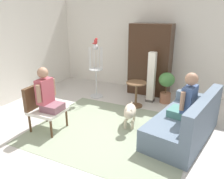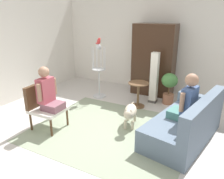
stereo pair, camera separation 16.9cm
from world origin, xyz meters
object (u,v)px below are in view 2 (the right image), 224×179
at_px(dog, 130,112).
at_px(bird_cage_stand, 99,73).
at_px(couch, 186,124).
at_px(armoire_cabinet, 154,60).
at_px(parrot, 99,41).
at_px(potted_plant, 169,85).
at_px(armchair, 43,103).
at_px(person_on_armchair, 48,92).
at_px(column_lamp, 154,78).
at_px(person_on_couch, 187,101).
at_px(round_end_table, 138,92).

xyz_separation_m(dog, bird_cage_stand, (-1.45, 1.17, 0.36)).
xyz_separation_m(couch, armoire_cabinet, (-1.34, 2.09, 0.68)).
bearing_deg(parrot, potted_plant, 12.47).
height_order(armchair, person_on_armchair, person_on_armchair).
relative_size(dog, bird_cage_stand, 0.57).
bearing_deg(potted_plant, armoire_cabinet, 138.45).
bearing_deg(column_lamp, armoire_cabinet, 110.28).
bearing_deg(column_lamp, person_on_couch, -54.42).
distance_m(person_on_armchair, round_end_table, 2.21).
bearing_deg(armchair, dog, 28.32).
distance_m(armchair, dog, 1.77).
bearing_deg(round_end_table, bird_cage_stand, 172.27).
distance_m(parrot, armoire_cabinet, 1.63).
xyz_separation_m(parrot, armoire_cabinet, (1.21, 0.94, -0.55)).
bearing_deg(armoire_cabinet, person_on_couch, -58.50).
bearing_deg(potted_plant, column_lamp, -167.06).
height_order(person_on_armchair, round_end_table, person_on_armchair).
relative_size(person_on_couch, dog, 1.02).
relative_size(armchair, armoire_cabinet, 0.46).
bearing_deg(person_on_couch, bird_cage_stand, 155.10).
height_order(dog, column_lamp, column_lamp).
distance_m(round_end_table, parrot, 1.67).
bearing_deg(potted_plant, bird_cage_stand, -167.61).
distance_m(armchair, person_on_couch, 2.75).
bearing_deg(person_on_armchair, armoire_cabinet, 68.43).
xyz_separation_m(person_on_couch, person_on_armchair, (-2.45, -0.84, 0.01)).
xyz_separation_m(parrot, column_lamp, (1.44, 0.32, -0.88)).
relative_size(person_on_couch, person_on_armchair, 1.01).
relative_size(round_end_table, bird_cage_stand, 0.43).
bearing_deg(couch, potted_plant, 115.15).
distance_m(person_on_couch, bird_cage_stand, 2.77).
relative_size(parrot, potted_plant, 0.21).
height_order(armchair, person_on_couch, person_on_couch).
relative_size(person_on_couch, bird_cage_stand, 0.59).
distance_m(dog, armoire_cabinet, 2.23).
xyz_separation_m(round_end_table, dog, (0.23, -1.01, -0.07)).
xyz_separation_m(couch, round_end_table, (-1.34, 0.98, 0.08)).
relative_size(couch, dog, 2.34).
height_order(dog, parrot, parrot).
distance_m(couch, round_end_table, 1.66).
bearing_deg(parrot, armchair, -93.12).
relative_size(armchair, person_on_couch, 1.05).
height_order(bird_cage_stand, column_lamp, bird_cage_stand).
bearing_deg(dog, column_lamp, 89.84).
relative_size(column_lamp, armoire_cabinet, 0.67).
relative_size(potted_plant, column_lamp, 0.61).
xyz_separation_m(person_on_armchair, round_end_table, (1.16, 1.84, -0.39)).
bearing_deg(armoire_cabinet, column_lamp, -69.72).
distance_m(person_on_couch, dog, 1.16).
xyz_separation_m(person_on_armchair, parrot, (-0.04, 2.00, 0.75)).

